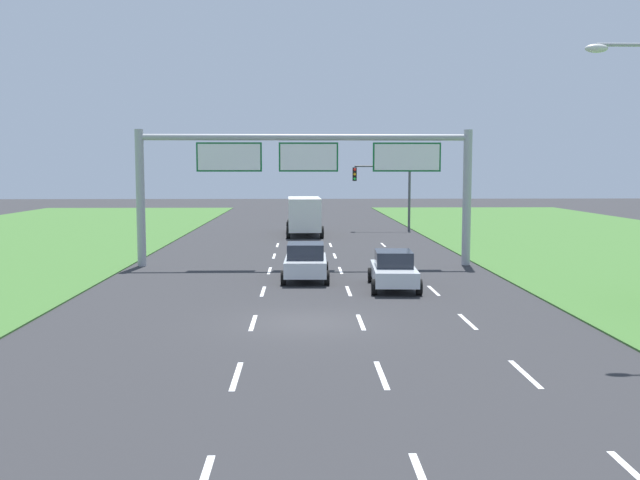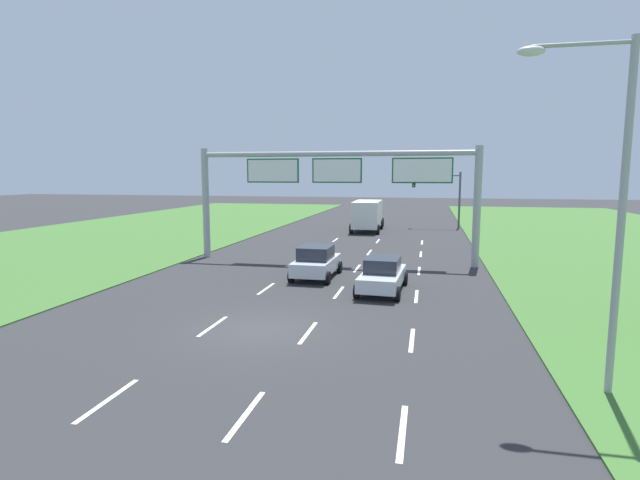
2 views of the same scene
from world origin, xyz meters
name	(u,v)px [view 1 (image 1 of 2)]	position (x,y,z in m)	size (l,w,h in m)	color
ground_plane	(307,322)	(0.00, 0.00, 0.00)	(200.00, 200.00, 0.00)	#2D2D30
lane_dashes_inner_left	(259,305)	(-1.75, 3.00, 0.00)	(0.14, 44.40, 0.01)	white
lane_dashes_inner_right	(354,305)	(1.75, 3.00, 0.00)	(0.14, 44.40, 0.01)	white
lane_dashes_slip	(449,304)	(5.25, 3.00, 0.00)	(0.14, 44.40, 0.01)	white
car_near_red	(394,270)	(3.68, 6.66, 0.78)	(2.19, 4.46, 1.58)	silver
car_lead_silver	(306,262)	(0.01, 9.01, 0.83)	(2.16, 4.12, 1.67)	silver
box_truck	(304,214)	(0.02, 31.71, 1.60)	(2.81, 7.97, 2.86)	silver
sign_gantry	(308,169)	(0.19, 13.89, 4.97)	(17.24, 0.44, 7.00)	#9EA0A5
traffic_light_mast	(386,183)	(6.74, 35.34, 3.87)	(4.76, 0.49, 5.60)	#47494F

